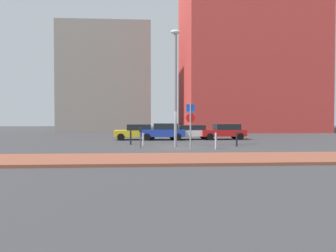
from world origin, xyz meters
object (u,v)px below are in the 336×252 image
parked_car_blue (163,131)px  traffic_bollard_edge (216,141)px  traffic_bollard_mid (143,139)px  parked_car_yellow (137,132)px  street_lamp (176,79)px  parking_sign_post (191,120)px  parked_car_red (224,131)px  parking_meter (140,135)px  traffic_bollard_near (237,139)px  traffic_bollard_far (131,138)px  parked_car_white (190,132)px

parked_car_blue → traffic_bollard_edge: (3.00, -8.88, -0.27)m
parked_car_blue → traffic_bollard_mid: parked_car_blue is taller
parked_car_yellow → street_lamp: street_lamp is taller
parked_car_blue → parking_sign_post: parking_sign_post is taller
parked_car_red → traffic_bollard_edge: size_ratio=4.06×
parked_car_yellow → parked_car_blue: 2.49m
traffic_bollard_mid → parked_car_red: bearing=39.7°
parked_car_yellow → parked_car_red: 8.24m
parking_meter → traffic_bollard_near: (6.83, 0.88, -0.39)m
traffic_bollard_far → parking_sign_post: bearing=-41.5°
parking_sign_post → traffic_bollard_near: (3.54, 1.60, -1.36)m
parking_meter → traffic_bollard_far: size_ratio=1.28×
street_lamp → traffic_bollard_mid: bearing=156.1°
parked_car_yellow → parked_car_white: (5.02, 0.23, -0.03)m
parked_car_blue → parked_car_white: bearing=12.9°
street_lamp → traffic_bollard_mid: (-2.31, 1.02, -4.31)m
parked_car_white → street_lamp: bearing=-105.2°
traffic_bollard_near → traffic_bollard_edge: bearing=-137.0°
traffic_bollard_mid → traffic_bollard_far: size_ratio=0.85×
parked_car_white → traffic_bollard_mid: bearing=-123.9°
traffic_bollard_near → traffic_bollard_edge: size_ratio=0.95×
parked_car_red → traffic_bollard_far: size_ratio=3.98×
parked_car_blue → parking_meter: (-1.95, -8.00, 0.10)m
parking_sign_post → parked_car_red: bearing=64.1°
parked_car_yellow → traffic_bollard_far: 5.46m
traffic_bollard_edge → parked_car_red: bearing=73.3°
parking_sign_post → traffic_bollard_edge: parking_sign_post is taller
parking_meter → parked_car_yellow: bearing=93.5°
parked_car_white → traffic_bollard_edge: bearing=-87.4°
parked_car_red → traffic_bollard_mid: parked_car_red is taller
parked_car_yellow → parked_car_red: size_ratio=0.95×
street_lamp → traffic_bollard_near: street_lamp is taller
traffic_bollard_mid → parked_car_yellow: bearing=96.1°
traffic_bollard_near → parked_car_yellow: bearing=134.5°
traffic_bollard_far → parking_meter: bearing=-74.5°
parking_meter → traffic_bollard_near: parking_meter is taller
parked_car_red → traffic_bollard_near: bearing=-96.8°
street_lamp → traffic_bollard_near: 6.11m
street_lamp → traffic_bollard_mid: size_ratio=8.92×
parked_car_blue → parking_meter: size_ratio=3.00×
parked_car_yellow → traffic_bollard_far: bearing=-93.1°
parked_car_white → street_lamp: size_ratio=0.56×
parking_meter → street_lamp: street_lamp is taller
parked_car_blue → parked_car_red: bearing=3.9°
street_lamp → parked_car_yellow: bearing=112.2°
parking_sign_post → traffic_bollard_far: 5.64m
parked_car_red → parked_car_yellow: bearing=-179.8°
parked_car_red → traffic_bollard_edge: (-2.78, -9.28, -0.24)m
parked_car_yellow → parked_car_blue: bearing=-8.3°
traffic_bollard_mid → traffic_bollard_far: bearing=140.4°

